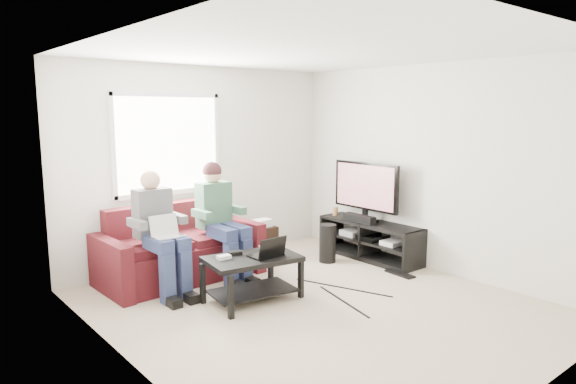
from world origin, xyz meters
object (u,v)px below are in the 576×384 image
at_px(sofa, 179,252).
at_px(coffee_table, 252,268).
at_px(tv, 366,188).
at_px(subwoofer, 328,243).
at_px(tv_stand, 370,242).
at_px(end_table, 263,242).

relative_size(sofa, coffee_table, 1.80).
height_order(coffee_table, tv, tv).
relative_size(sofa, subwoofer, 3.70).
bearing_deg(tv, subwoofer, 165.53).
xyz_separation_m(sofa, tv_stand, (2.43, -0.93, -0.10)).
relative_size(tv, end_table, 1.95).
distance_m(tv, end_table, 1.59).
bearing_deg(sofa, subwoofer, -20.12).
distance_m(coffee_table, end_table, 1.53).
distance_m(coffee_table, tv, 2.30).
bearing_deg(tv_stand, coffee_table, -173.19).
distance_m(sofa, tv_stand, 2.60).
bearing_deg(tv_stand, tv, 91.47).
bearing_deg(subwoofer, sofa, 159.88).
height_order(sofa, end_table, sofa).
distance_m(tv_stand, subwoofer, 0.62).
xyz_separation_m(sofa, subwoofer, (1.86, -0.68, -0.07)).
bearing_deg(end_table, coffee_table, -131.26).
height_order(tv_stand, tv, tv).
relative_size(coffee_table, tv, 0.96).
bearing_deg(tv_stand, sofa, 159.11).
relative_size(subwoofer, end_table, 0.91).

